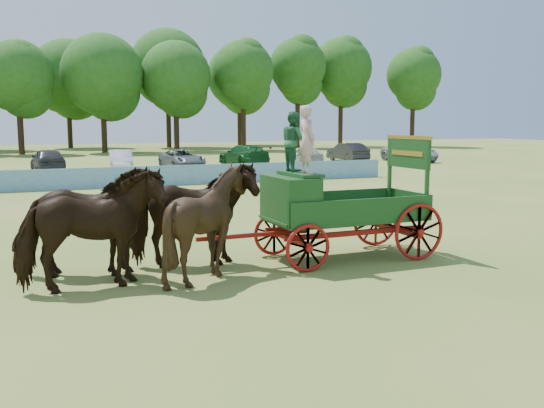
# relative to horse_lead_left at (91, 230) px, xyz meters

# --- Properties ---
(ground) EXTENTS (160.00, 160.00, 0.00)m
(ground) POSITION_rel_horse_lead_left_xyz_m (7.13, 1.12, -1.22)
(ground) COLOR olive
(ground) RESTS_ON ground
(horse_lead_left) EXTENTS (2.94, 1.45, 2.43)m
(horse_lead_left) POSITION_rel_horse_lead_left_xyz_m (0.00, 0.00, 0.00)
(horse_lead_left) COLOR black
(horse_lead_left) RESTS_ON ground
(horse_lead_right) EXTENTS (3.12, 1.99, 2.43)m
(horse_lead_right) POSITION_rel_horse_lead_left_xyz_m (0.00, 1.10, 0.00)
(horse_lead_right) COLOR black
(horse_lead_right) RESTS_ON ground
(horse_wheel_left) EXTENTS (2.39, 2.17, 2.44)m
(horse_wheel_left) POSITION_rel_horse_lead_left_xyz_m (2.40, 0.00, 0.00)
(horse_wheel_left) COLOR black
(horse_wheel_left) RESTS_ON ground
(horse_wheel_right) EXTENTS (3.04, 1.72, 2.43)m
(horse_wheel_right) POSITION_rel_horse_lead_left_xyz_m (2.40, 1.10, 0.00)
(horse_wheel_right) COLOR black
(horse_wheel_right) RESTS_ON ground
(farm_dray) EXTENTS (6.00, 2.00, 3.71)m
(farm_dray) POSITION_rel_horse_lead_left_xyz_m (5.38, 0.57, 0.37)
(farm_dray) COLOR maroon
(farm_dray) RESTS_ON ground
(sponsor_banner) EXTENTS (26.00, 0.08, 1.05)m
(sponsor_banner) POSITION_rel_horse_lead_left_xyz_m (6.13, 19.12, -0.69)
(sponsor_banner) COLOR #1C5F98
(sponsor_banner) RESTS_ON ground
(parked_cars) EXTENTS (50.40, 7.49, 1.58)m
(parked_cars) POSITION_rel_horse_lead_left_xyz_m (6.61, 30.85, -0.47)
(parked_cars) COLOR silver
(parked_cars) RESTS_ON ground
(treeline) EXTENTS (91.98, 22.89, 15.09)m
(treeline) POSITION_rel_horse_lead_left_xyz_m (1.26, 61.31, 8.05)
(treeline) COLOR #382314
(treeline) RESTS_ON ground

